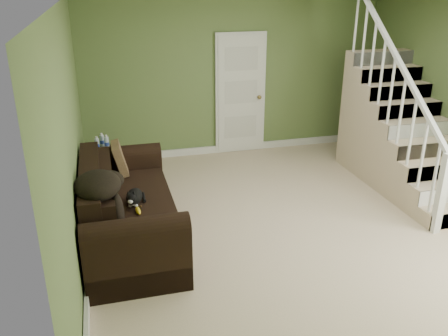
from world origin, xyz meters
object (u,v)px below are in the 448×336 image
sofa (125,212)px  banana (138,211)px  cat (135,197)px  side_table (105,167)px

sofa → banana: sofa is taller
sofa → banana: (0.12, -0.35, 0.17)m
sofa → cat: sofa is taller
banana → sofa: bearing=104.5°
sofa → side_table: bearing=96.6°
cat → banana: cat is taller
sofa → side_table: (-0.19, 1.66, -0.07)m
sofa → cat: (0.11, -0.13, 0.23)m
sofa → banana: size_ratio=12.95×
side_table → cat: (0.30, -1.79, 0.31)m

